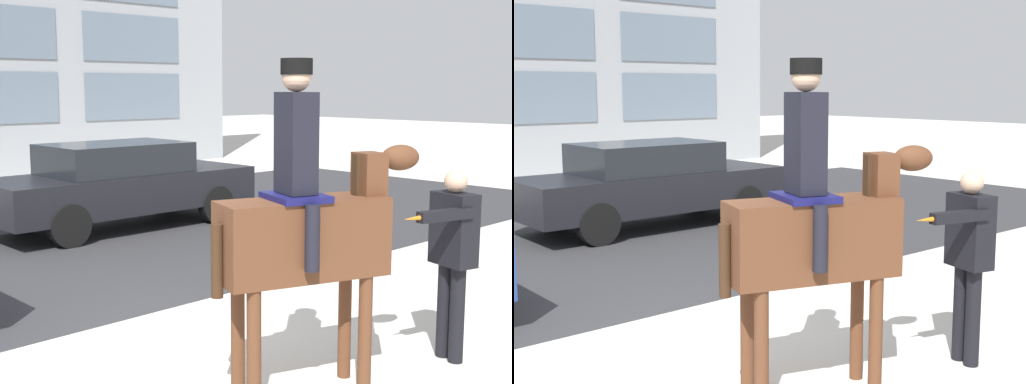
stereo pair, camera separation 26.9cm
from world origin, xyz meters
TOP-DOWN VIEW (x-y plane):
  - ground_plane at (0.00, 0.00)m, footprint 80.00×80.00m
  - mounted_horse_lead at (0.13, -2.00)m, footprint 1.75×0.86m
  - pedestrian_bystander at (1.57, -2.40)m, footprint 0.90×0.44m
  - street_car_far_lane at (2.76, 4.78)m, footprint 4.67×1.79m

SIDE VIEW (x-z plane):
  - ground_plane at x=0.00m, z-range 0.00..0.00m
  - street_car_far_lane at x=2.76m, z-range 0.04..1.51m
  - pedestrian_bystander at x=1.57m, z-range 0.15..1.86m
  - mounted_horse_lead at x=0.13m, z-range 0.03..2.66m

